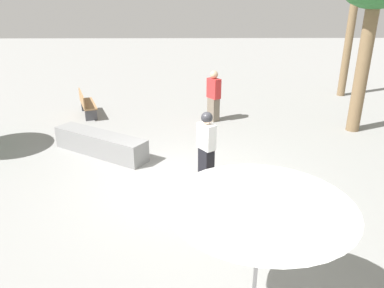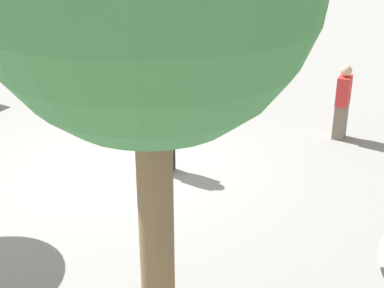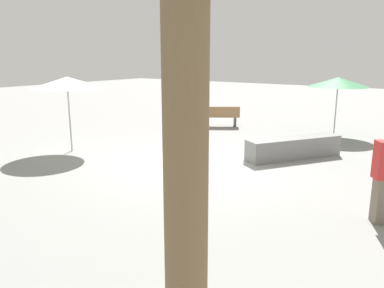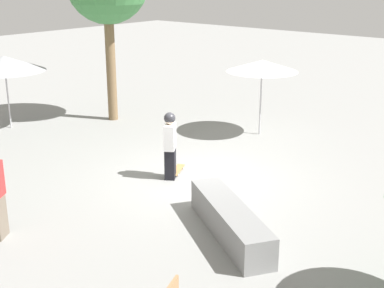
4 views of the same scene
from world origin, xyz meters
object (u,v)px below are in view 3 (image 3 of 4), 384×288
(shade_umbrella_green, at_px, (338,82))
(bench_near, at_px, (220,116))
(skateboard, at_px, (181,169))
(shade_umbrella_white, at_px, (67,83))
(skater_main, at_px, (197,139))
(concrete_ledge, at_px, (294,148))

(shade_umbrella_green, bearing_deg, bench_near, -78.36)
(skateboard, relative_size, shade_umbrella_white, 0.35)
(skater_main, bearing_deg, concrete_ledge, -151.61)
(concrete_ledge, distance_m, bench_near, 5.25)
(skater_main, bearing_deg, shade_umbrella_white, -29.81)
(skateboard, xyz_separation_m, shade_umbrella_green, (-6.87, 1.91, 1.90))
(concrete_ledge, relative_size, bench_near, 1.76)
(skateboard, relative_size, shade_umbrella_green, 0.38)
(skateboard, distance_m, concrete_ledge, 3.48)
(skateboard, height_order, shade_umbrella_green, shade_umbrella_green)
(bench_near, height_order, shade_umbrella_white, shade_umbrella_white)
(skateboard, height_order, bench_near, bench_near)
(concrete_ledge, distance_m, shade_umbrella_green, 4.26)
(skater_main, distance_m, concrete_ledge, 3.21)
(bench_near, bearing_deg, shade_umbrella_green, -22.56)
(concrete_ledge, xyz_separation_m, shade_umbrella_white, (3.18, -5.87, 1.79))
(shade_umbrella_white, distance_m, shade_umbrella_green, 9.27)
(skateboard, bearing_deg, shade_umbrella_white, -23.65)
(shade_umbrella_white, height_order, shade_umbrella_green, shade_umbrella_white)
(skateboard, xyz_separation_m, concrete_ledge, (-2.95, 1.83, 0.24))
(concrete_ledge, relative_size, shade_umbrella_white, 1.22)
(skater_main, xyz_separation_m, shade_umbrella_green, (-6.74, 1.51, 1.08))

